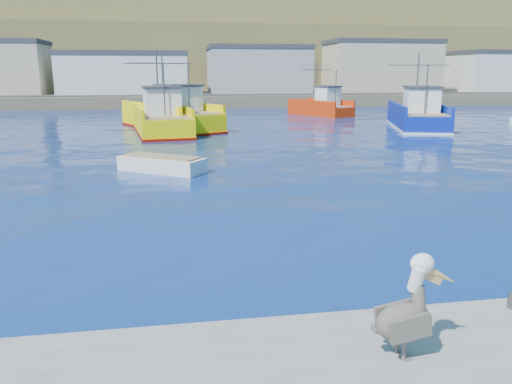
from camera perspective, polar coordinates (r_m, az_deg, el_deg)
ground at (r=12.50m, az=6.11°, el=-9.18°), size 260.00×260.00×0.00m
dock_bollards at (r=9.53m, az=15.35°, el=-12.91°), size 36.20×0.20×0.30m
far_shore at (r=120.41m, az=-8.13°, el=15.43°), size 200.00×81.00×24.00m
trawler_yellow_a at (r=41.49m, az=-10.81°, el=8.14°), size 5.44×11.98×6.55m
trawler_yellow_b at (r=43.98m, az=-9.62°, el=8.52°), size 9.09×12.68×6.61m
trawler_blue at (r=46.37m, az=17.97°, el=8.23°), size 6.84×11.58×6.47m
boat_orange at (r=57.66m, az=7.55°, el=9.68°), size 6.17×8.52×6.04m
skiff_mid at (r=25.17m, az=-10.72°, el=3.01°), size 4.46×3.81×0.95m
pelican at (r=8.20m, az=16.93°, el=-13.14°), size 1.36×0.60×1.67m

